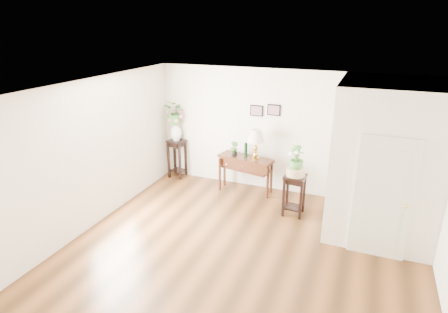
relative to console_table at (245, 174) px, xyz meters
The scene contains 20 objects.
floor 2.51m from the console_table, 72.14° to the right, with size 6.00×5.50×0.02m, color brown.
ceiling 3.43m from the console_table, 72.14° to the right, with size 6.00×5.50×0.02m, color white.
wall_back 1.30m from the console_table, 27.63° to the left, with size 6.00×0.02×2.80m, color #F0E7CF.
wall_front 5.25m from the console_table, 81.55° to the right, with size 6.00×0.02×2.80m, color #F0E7CF.
wall_left 3.39m from the console_table, 133.61° to the right, with size 0.02×5.50×2.80m, color #F0E7CF.
partition 3.08m from the console_table, 11.43° to the right, with size 1.80×1.95×2.80m, color #F0E7CF.
door 3.32m from the console_table, 28.90° to the right, with size 0.90×0.05×2.10m, color beige.
art_print_left 1.48m from the console_table, 73.97° to the left, with size 0.30×0.02×0.25m, color black.
art_print_right 1.61m from the console_table, 36.56° to the left, with size 0.30×0.02×0.25m, color black.
wall_ornament 2.56m from the console_table, 13.29° to the right, with size 0.51×0.51×0.07m, color tan.
console_table is the anchor object (origin of this frame).
table_lamp 0.81m from the console_table, ahead, with size 0.39×0.39×0.68m, color gold.
green_vase 0.59m from the console_table, ahead, with size 0.07×0.07×0.34m, color black.
potted_plant 0.66m from the console_table, behind, with size 0.19×0.16×0.35m, color #3E7934.
plant_stand_a 1.90m from the console_table, behind, with size 0.38×0.38×0.96m, color black.
porcelain_vase 2.05m from the console_table, behind, with size 0.27×0.27×0.46m, color white, non-canonical shape.
lily_arrangement 2.27m from the console_table, behind, with size 0.54×0.47×0.60m, color #3E7934.
plant_stand_b 1.43m from the console_table, 27.69° to the right, with size 0.40×0.40×0.86m, color black.
ceramic_bowl 1.52m from the console_table, 27.69° to the right, with size 0.37×0.37×0.17m, color beige.
narcissus 1.64m from the console_table, 27.69° to the right, with size 0.28×0.28×0.50m, color #3E7934.
Camera 1 is at (1.74, -5.22, 3.76)m, focal length 30.00 mm.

